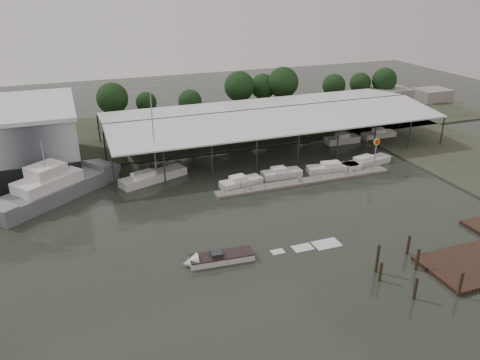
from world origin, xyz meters
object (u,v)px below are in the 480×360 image
object	(u,v)px
shell_fuel_sign	(376,148)
grey_trawler	(57,187)
white_sailboat	(152,177)
speedboat_underway	(216,259)

from	to	relation	value
shell_fuel_sign	grey_trawler	world-z (taller)	grey_trawler
white_sailboat	speedboat_underway	distance (m)	24.30
grey_trawler	speedboat_underway	distance (m)	27.95
grey_trawler	white_sailboat	distance (m)	13.46
grey_trawler	speedboat_underway	xyz separation A→B (m)	(15.63, -23.14, -1.19)
shell_fuel_sign	grey_trawler	distance (m)	47.29
white_sailboat	speedboat_underway	size ratio (longest dim) A/B	0.76
shell_fuel_sign	white_sailboat	bearing A→B (deg)	165.38
grey_trawler	speedboat_underway	bearing A→B (deg)	-92.99
shell_fuel_sign	speedboat_underway	xyz separation A→B (m)	(-30.99, -15.53, -3.53)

